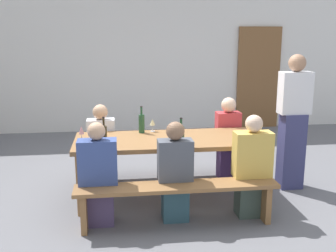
% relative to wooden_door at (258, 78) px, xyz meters
% --- Properties ---
extents(ground_plane, '(24.00, 24.00, 0.00)m').
position_rel_wooden_door_xyz_m(ground_plane, '(-2.37, -3.56, -1.05)').
color(ground_plane, slate).
extents(back_wall, '(14.00, 0.20, 3.20)m').
position_rel_wooden_door_xyz_m(back_wall, '(-2.37, 0.14, 0.55)').
color(back_wall, silver).
rests_on(back_wall, ground).
extents(wooden_door, '(0.90, 0.06, 2.10)m').
position_rel_wooden_door_xyz_m(wooden_door, '(0.00, 0.00, 0.00)').
color(wooden_door, brown).
rests_on(wooden_door, ground).
extents(tasting_table, '(2.20, 0.89, 0.75)m').
position_rel_wooden_door_xyz_m(tasting_table, '(-2.37, -3.56, -0.37)').
color(tasting_table, olive).
rests_on(tasting_table, ground).
extents(bench_near, '(2.10, 0.30, 0.45)m').
position_rel_wooden_door_xyz_m(bench_near, '(-2.37, -4.31, -0.69)').
color(bench_near, olive).
rests_on(bench_near, ground).
extents(bench_far, '(2.10, 0.30, 0.45)m').
position_rel_wooden_door_xyz_m(bench_far, '(-2.37, -2.82, -0.69)').
color(bench_far, olive).
rests_on(bench_far, ground).
extents(wine_bottle_0, '(0.07, 0.07, 0.34)m').
position_rel_wooden_door_xyz_m(wine_bottle_0, '(-2.66, -3.25, -0.18)').
color(wine_bottle_0, '#234C2D').
rests_on(wine_bottle_0, tasting_table).
extents(wine_bottle_1, '(0.06, 0.06, 0.34)m').
position_rel_wooden_door_xyz_m(wine_bottle_1, '(-3.11, -3.86, -0.17)').
color(wine_bottle_1, '#332814').
rests_on(wine_bottle_1, tasting_table).
extents(wine_bottle_2, '(0.08, 0.08, 0.31)m').
position_rel_wooden_door_xyz_m(wine_bottle_2, '(-2.26, -3.86, -0.19)').
color(wine_bottle_2, '#234C2D').
rests_on(wine_bottle_2, tasting_table).
extents(wine_glass_0, '(0.06, 0.06, 0.19)m').
position_rel_wooden_door_xyz_m(wine_glass_0, '(-3.37, -3.58, -0.17)').
color(wine_glass_0, silver).
rests_on(wine_glass_0, tasting_table).
extents(wine_glass_1, '(0.07, 0.07, 0.16)m').
position_rel_wooden_door_xyz_m(wine_glass_1, '(-2.52, -3.20, -0.18)').
color(wine_glass_1, silver).
rests_on(wine_glass_1, tasting_table).
extents(seated_guest_near_0, '(0.40, 0.24, 1.10)m').
position_rel_wooden_door_xyz_m(seated_guest_near_0, '(-3.17, -4.16, -0.54)').
color(seated_guest_near_0, '#4A3B5D').
rests_on(seated_guest_near_0, ground).
extents(seated_guest_near_1, '(0.37, 0.24, 1.08)m').
position_rel_wooden_door_xyz_m(seated_guest_near_1, '(-2.36, -4.16, -0.54)').
color(seated_guest_near_1, '#2C4D59').
rests_on(seated_guest_near_1, ground).
extents(seated_guest_near_2, '(0.41, 0.24, 1.13)m').
position_rel_wooden_door_xyz_m(seated_guest_near_2, '(-1.52, -4.16, -0.52)').
color(seated_guest_near_2, '#394940').
rests_on(seated_guest_near_2, ground).
extents(seated_guest_far_0, '(0.36, 0.24, 1.07)m').
position_rel_wooden_door_xyz_m(seated_guest_far_0, '(-3.18, -2.97, -0.54)').
color(seated_guest_far_0, navy).
rests_on(seated_guest_far_0, ground).
extents(seated_guest_far_1, '(0.32, 0.24, 1.13)m').
position_rel_wooden_door_xyz_m(seated_guest_far_1, '(-1.47, -2.97, -0.50)').
color(seated_guest_far_1, '#422A5C').
rests_on(seated_guest_far_1, ground).
extents(standing_host, '(0.39, 0.24, 1.72)m').
position_rel_wooden_door_xyz_m(standing_host, '(-0.75, -3.41, -0.21)').
color(standing_host, navy).
rests_on(standing_host, ground).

